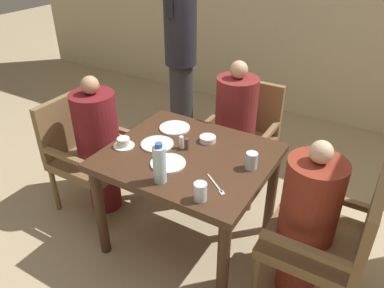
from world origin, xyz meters
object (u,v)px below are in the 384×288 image
at_px(chair_far_side, 241,132).
at_px(chair_right_side, 331,237).
at_px(diner_in_right_chair, 307,220).
at_px(glass_tall_mid, 200,192).
at_px(chair_left_side, 86,149).
at_px(standing_host, 181,51).
at_px(plate_main_right, 175,128).
at_px(diner_in_far_chair, 235,129).
at_px(plate_dessert_center, 168,163).
at_px(bowl_small, 208,139).
at_px(diner_in_left_chair, 99,145).
at_px(water_bottle, 160,164).
at_px(glass_tall_near, 252,161).
at_px(plate_main_left, 157,144).
at_px(teacup_with_saucer, 124,143).

distance_m(chair_far_side, chair_right_side, 1.26).
height_order(diner_in_right_chair, glass_tall_mid, diner_in_right_chair).
xyz_separation_m(chair_left_side, chair_right_side, (1.85, 0.00, 0.00)).
height_order(standing_host, plate_main_right, standing_host).
height_order(diner_in_far_chair, plate_main_right, diner_in_far_chair).
bearing_deg(plate_dessert_center, chair_left_side, 169.57).
relative_size(plate_dessert_center, bowl_small, 1.98).
relative_size(diner_in_left_chair, chair_far_side, 1.25).
relative_size(standing_host, plate_main_right, 8.23).
distance_m(bowl_small, glass_tall_mid, 0.61).
bearing_deg(plate_main_right, water_bottle, -64.55).
relative_size(standing_host, bowl_small, 16.32).
height_order(diner_in_left_chair, plate_main_right, diner_in_left_chair).
relative_size(chair_left_side, glass_tall_near, 8.54).
bearing_deg(bowl_small, standing_host, 129.70).
xyz_separation_m(standing_host, glass_tall_mid, (1.11, -1.58, -0.16)).
bearing_deg(water_bottle, plate_main_right, 115.45).
height_order(diner_in_right_chair, plate_main_left, diner_in_right_chair).
bearing_deg(glass_tall_mid, plate_main_left, 146.43).
distance_m(chair_far_side, water_bottle, 1.24).
xyz_separation_m(diner_in_left_chair, water_bottle, (0.80, -0.33, 0.29)).
bearing_deg(diner_in_left_chair, glass_tall_mid, -18.33).
relative_size(chair_right_side, glass_tall_mid, 8.54).
height_order(chair_right_side, plate_main_right, chair_right_side).
bearing_deg(glass_tall_mid, plate_main_right, 132.52).
xyz_separation_m(diner_in_right_chair, bowl_small, (-0.75, 0.20, 0.21)).
distance_m(diner_in_right_chair, water_bottle, 0.89).
height_order(chair_left_side, glass_tall_near, chair_left_side).
distance_m(diner_in_far_chair, plate_dessert_center, 0.89).
height_order(plate_main_left, plate_dessert_center, same).
distance_m(diner_in_left_chair, chair_far_side, 1.17).
xyz_separation_m(diner_in_far_chair, chair_right_side, (0.93, -0.72, -0.10)).
xyz_separation_m(bowl_small, glass_tall_mid, (0.26, -0.55, 0.03)).
distance_m(plate_main_left, bowl_small, 0.34).
distance_m(chair_far_side, plate_main_left, 0.93).
relative_size(diner_in_left_chair, diner_in_far_chair, 0.97).
height_order(chair_far_side, diner_in_right_chair, diner_in_right_chair).
height_order(chair_far_side, glass_tall_near, chair_far_side).
relative_size(diner_in_far_chair, glass_tall_mid, 10.99).
height_order(plate_main_right, water_bottle, water_bottle).
bearing_deg(diner_in_left_chair, glass_tall_near, 2.66).
bearing_deg(water_bottle, chair_far_side, 90.55).
distance_m(teacup_with_saucer, water_bottle, 0.47).
xyz_separation_m(chair_far_side, teacup_with_saucer, (-0.41, -0.99, 0.28)).
relative_size(chair_far_side, chair_right_side, 1.00).
height_order(chair_far_side, chair_right_side, same).
height_order(water_bottle, glass_tall_near, water_bottle).
relative_size(diner_in_left_chair, glass_tall_near, 10.65).
xyz_separation_m(diner_in_left_chair, glass_tall_near, (1.19, 0.06, 0.22)).
bearing_deg(chair_far_side, plate_main_right, -112.54).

